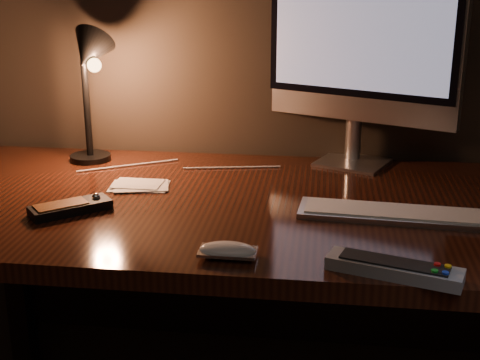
# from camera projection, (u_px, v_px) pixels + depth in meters

# --- Properties ---
(desk) EXTENTS (1.60, 0.75, 0.75)m
(desk) POSITION_uv_depth(u_px,v_px,m) (257.00, 242.00, 1.59)
(desk) COLOR #32150B
(desk) RESTS_ON ground
(monitor) EXTENTS (0.49, 0.23, 0.55)m
(monitor) POSITION_uv_depth(u_px,v_px,m) (359.00, 40.00, 1.66)
(monitor) COLOR silver
(monitor) RESTS_ON desk
(keyboard) EXTENTS (0.40, 0.14, 0.01)m
(keyboard) POSITION_uv_depth(u_px,v_px,m) (395.00, 213.00, 1.39)
(keyboard) COLOR silver
(keyboard) RESTS_ON desk
(mouse) EXTENTS (0.10, 0.06, 0.02)m
(mouse) POSITION_uv_depth(u_px,v_px,m) (228.00, 252.00, 1.20)
(mouse) COLOR white
(mouse) RESTS_ON desk
(media_remote) EXTENTS (0.17, 0.16, 0.03)m
(media_remote) POSITION_uv_depth(u_px,v_px,m) (70.00, 207.00, 1.42)
(media_remote) COLOR black
(media_remote) RESTS_ON desk
(tv_remote) EXTENTS (0.23, 0.12, 0.03)m
(tv_remote) POSITION_uv_depth(u_px,v_px,m) (394.00, 268.00, 1.13)
(tv_remote) COLOR gray
(tv_remote) RESTS_ON desk
(papers) EXTENTS (0.14, 0.10, 0.01)m
(papers) POSITION_uv_depth(u_px,v_px,m) (139.00, 186.00, 1.58)
(papers) COLOR white
(papers) RESTS_ON desk
(desk_lamp) EXTENTS (0.17, 0.19, 0.36)m
(desk_lamp) POSITION_uv_depth(u_px,v_px,m) (89.00, 71.00, 1.68)
(desk_lamp) COLOR black
(desk_lamp) RESTS_ON desk
(cable) EXTENTS (0.49, 0.17, 0.00)m
(cable) POSITION_uv_depth(u_px,v_px,m) (179.00, 168.00, 1.72)
(cable) COLOR white
(cable) RESTS_ON desk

